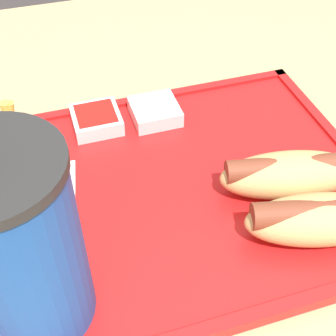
% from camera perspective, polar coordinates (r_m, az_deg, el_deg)
% --- Properties ---
extents(food_tray, '(0.42, 0.32, 0.01)m').
position_cam_1_polar(food_tray, '(0.48, 0.00, -2.94)').
color(food_tray, red).
rests_on(food_tray, dining_table).
extents(paper_napkin, '(0.16, 0.14, 0.00)m').
position_cam_1_polar(paper_napkin, '(0.49, -19.56, -4.87)').
color(paper_napkin, white).
rests_on(paper_napkin, food_tray).
extents(soda_cup, '(0.10, 0.10, 0.20)m').
position_cam_1_polar(soda_cup, '(0.35, -17.95, -9.19)').
color(soda_cup, '#194CA5').
rests_on(soda_cup, food_tray).
extents(hot_dog_far, '(0.15, 0.08, 0.04)m').
position_cam_1_polar(hot_dog_far, '(0.44, 18.27, -5.81)').
color(hot_dog_far, tan).
rests_on(hot_dog_far, food_tray).
extents(hot_dog_near, '(0.15, 0.08, 0.04)m').
position_cam_1_polar(hot_dog_near, '(0.48, 14.52, -0.37)').
color(hot_dog_near, tan).
rests_on(hot_dog_near, food_tray).
extents(fries_carton, '(0.07, 0.06, 0.12)m').
position_cam_1_polar(fries_carton, '(0.46, -18.64, -1.81)').
color(fries_carton, silver).
rests_on(fries_carton, food_tray).
extents(sauce_cup_mayo, '(0.05, 0.05, 0.02)m').
position_cam_1_polar(sauce_cup_mayo, '(0.56, -1.61, 6.96)').
color(sauce_cup_mayo, silver).
rests_on(sauce_cup_mayo, food_tray).
extents(sauce_cup_ketchup, '(0.05, 0.05, 0.02)m').
position_cam_1_polar(sauce_cup_ketchup, '(0.55, -8.73, 5.89)').
color(sauce_cup_ketchup, silver).
rests_on(sauce_cup_ketchup, food_tray).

